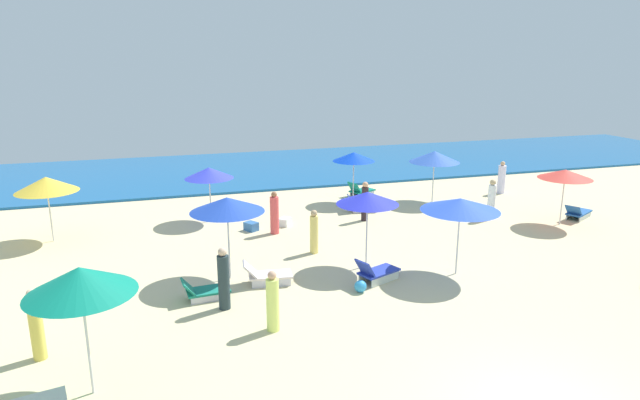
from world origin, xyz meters
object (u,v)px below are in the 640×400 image
object	(u,v)px
umbrella_8	(80,281)
beachgoer_1	(365,202)
umbrella_1	(354,157)
beach_ball_2	(360,286)
lounge_chair_5_0	(578,213)
lounge_chair_0_1	(267,275)
umbrella_3	(46,184)
umbrella_9	(460,205)
umbrella_2	(209,173)
umbrella_5	(565,174)
beachgoer_7	(491,200)
cooler_box_1	(251,226)
beachgoer_3	(273,303)
beachgoer_2	(274,214)
umbrella_6	(367,198)
lounge_chair_1_1	(360,190)
lounge_chair_1_0	(361,205)
lounge_chair_0_0	(205,291)
beachgoer_4	(502,179)
cooler_box_0	(285,222)
umbrella_4	(434,157)
lounge_chair_6_0	(376,272)
umbrella_0	(227,205)
beachgoer_5	(224,280)
beachgoer_0	(314,232)
beachgoer_6	(36,326)

from	to	relation	value
umbrella_8	beachgoer_1	distance (m)	13.63
umbrella_1	beach_ball_2	xyz separation A→B (m)	(-3.24, -9.42, -1.96)
lounge_chair_5_0	umbrella_8	size ratio (longest dim) A/B	0.61
beach_ball_2	lounge_chair_0_1	bearing A→B (deg)	150.79
umbrella_3	umbrella_9	size ratio (longest dim) A/B	0.99
umbrella_2	lounge_chair_5_0	bearing A→B (deg)	-15.40
umbrella_5	beachgoer_7	size ratio (longest dim) A/B	1.33
umbrella_8	umbrella_3	bearing A→B (deg)	102.28
umbrella_2	cooler_box_1	world-z (taller)	umbrella_2
beachgoer_3	lounge_chair_5_0	bearing A→B (deg)	24.18
beachgoer_2	beachgoer_7	bearing A→B (deg)	-41.34
umbrella_6	umbrella_8	xyz separation A→B (m)	(-7.78, -4.80, 0.16)
lounge_chair_1_1	lounge_chair_1_0	bearing A→B (deg)	135.00
lounge_chair_1_1	umbrella_5	distance (m)	9.19
lounge_chair_0_0	lounge_chair_0_1	world-z (taller)	lounge_chair_0_1
umbrella_6	beachgoer_4	xyz separation A→B (m)	(9.93, 7.12, -1.53)
umbrella_5	beachgoer_2	size ratio (longest dim) A/B	1.37
umbrella_5	beachgoer_3	bearing A→B (deg)	-157.80
beachgoer_7	cooler_box_0	xyz separation A→B (m)	(-8.38, 1.59, -0.65)
lounge_chair_1_0	umbrella_4	size ratio (longest dim) A/B	0.59
lounge_chair_6_0	beachgoer_4	xyz separation A→B (m)	(10.09, 8.34, 0.44)
lounge_chair_1_0	umbrella_3	bearing A→B (deg)	102.24
lounge_chair_5_0	lounge_chair_1_0	bearing A→B (deg)	37.84
beachgoer_2	beachgoer_4	xyz separation A→B (m)	(12.02, 2.95, -0.03)
lounge_chair_1_0	cooler_box_1	bearing A→B (deg)	114.51
umbrella_5	cooler_box_0	distance (m)	11.22
beachgoer_3	cooler_box_1	size ratio (longest dim) A/B	3.17
umbrella_1	lounge_chair_5_0	world-z (taller)	umbrella_1
umbrella_3	beachgoer_3	size ratio (longest dim) A/B	1.54
umbrella_0	beachgoer_5	distance (m)	2.56
umbrella_1	umbrella_8	bearing A→B (deg)	-129.24
umbrella_2	beachgoer_5	size ratio (longest dim) A/B	1.30
lounge_chair_0_0	beachgoer_2	bearing A→B (deg)	-35.83
lounge_chair_6_0	cooler_box_0	world-z (taller)	lounge_chair_6_0
lounge_chair_1_1	cooler_box_0	size ratio (longest dim) A/B	2.98
umbrella_8	beach_ball_2	xyz separation A→B (m)	(6.89, 2.98, -2.26)
beachgoer_0	beachgoer_5	distance (m)	4.89
lounge_chair_5_0	cooler_box_0	bearing A→B (deg)	49.39
cooler_box_1	umbrella_5	bearing A→B (deg)	-135.47
lounge_chair_1_0	beachgoer_7	distance (m)	5.43
umbrella_0	beachgoer_6	xyz separation A→B (m)	(-4.70, -3.36, -1.52)
beachgoer_7	lounge_chair_5_0	bearing A→B (deg)	86.42
beachgoer_3	beach_ball_2	size ratio (longest dim) A/B	4.41
lounge_chair_1_0	lounge_chair_6_0	world-z (taller)	lounge_chair_6_0
beach_ball_2	beachgoer_1	bearing A→B (deg)	67.66
lounge_chair_5_0	beachgoer_7	world-z (taller)	beachgoer_7
umbrella_1	lounge_chair_0_1	bearing A→B (deg)	-125.31
umbrella_1	lounge_chair_1_0	distance (m)	2.42
beachgoer_2	cooler_box_1	xyz separation A→B (m)	(-0.80, 0.61, -0.60)
lounge_chair_0_1	umbrella_4	bearing A→B (deg)	-45.70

